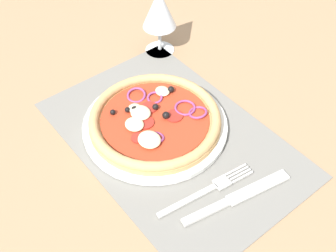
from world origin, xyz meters
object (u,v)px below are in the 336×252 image
Objects in this scene: knife at (238,197)px; plate at (155,125)px; pizza at (155,119)px; fork at (211,188)px; wine_glass at (159,11)px.

plate is at bearing 103.11° from knife.
pizza is (-0.02, -0.02, 1.60)cm from plate.
fork is at bearing 130.33° from knife.
plate is 1.79× the size of wine_glass.
pizza is 25.22cm from wine_glass.
pizza is at bearing -131.26° from plate.
knife is at bearing 2.56° from plate.
knife is (3.98, 2.28, 0.03)cm from fork.
knife is (20.69, 0.93, -0.25)cm from plate.
pizza is 1.63× the size of wine_glass.
plate reaches higher than fork.
plate is 1.48× the size of fork.
knife is at bearing -52.71° from fork.
plate is at bearing 48.74° from pizza.
fork is 40.09cm from wine_glass.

